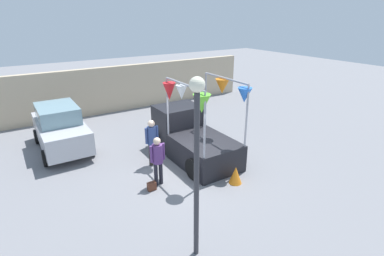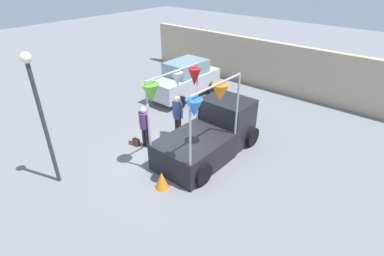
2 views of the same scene
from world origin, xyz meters
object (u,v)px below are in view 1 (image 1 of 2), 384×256
(vendor_truck, at_px, (190,134))
(person_vendor, at_px, (152,138))
(person_customer, at_px, (158,157))
(folded_kite_bundle_tangerine, at_px, (236,175))
(street_lamp, at_px, (197,149))
(parked_car, at_px, (60,128))
(handbag, at_px, (152,186))

(vendor_truck, distance_m, person_vendor, 1.68)
(person_customer, distance_m, person_vendor, 1.44)
(vendor_truck, relative_size, folded_kite_bundle_tangerine, 6.97)
(vendor_truck, xyz_separation_m, person_customer, (-2.12, -1.38, 0.14))
(vendor_truck, distance_m, person_customer, 2.53)
(person_customer, relative_size, street_lamp, 0.40)
(parked_car, relative_size, person_customer, 2.35)
(vendor_truck, height_order, folded_kite_bundle_tangerine, vendor_truck)
(person_vendor, distance_m, folded_kite_bundle_tangerine, 3.32)
(handbag, bearing_deg, person_customer, 29.74)
(handbag, bearing_deg, street_lamp, -95.31)
(person_vendor, height_order, street_lamp, street_lamp)
(handbag, height_order, street_lamp, street_lamp)
(handbag, bearing_deg, parked_car, 110.07)
(person_customer, relative_size, person_vendor, 0.95)
(person_customer, bearing_deg, parked_car, 114.45)
(parked_car, height_order, person_customer, parked_car)
(vendor_truck, xyz_separation_m, folded_kite_bundle_tangerine, (0.11, -2.71, -0.59))
(parked_car, bearing_deg, folded_kite_bundle_tangerine, -54.14)
(vendor_truck, distance_m, handbag, 3.02)
(vendor_truck, relative_size, parked_car, 1.04)
(handbag, bearing_deg, folded_kite_bundle_tangerine, -23.60)
(vendor_truck, bearing_deg, folded_kite_bundle_tangerine, -87.74)
(parked_car, distance_m, handbag, 5.31)
(vendor_truck, relative_size, handbag, 14.93)
(parked_car, distance_m, folded_kite_bundle_tangerine, 7.49)
(street_lamp, bearing_deg, handbag, 84.69)
(vendor_truck, bearing_deg, person_vendor, -179.44)
(vendor_truck, relative_size, street_lamp, 0.98)
(folded_kite_bundle_tangerine, bearing_deg, person_customer, 149.23)
(person_customer, height_order, person_vendor, person_vendor)
(street_lamp, bearing_deg, person_vendor, 76.84)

